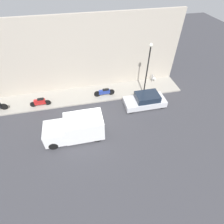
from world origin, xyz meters
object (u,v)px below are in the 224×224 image
(cafe_chair, at_px, (153,78))
(parked_car, at_px, (145,100))
(delivery_van, at_px, (75,128))
(motorcycle_blue, at_px, (104,92))
(streetlamp, at_px, (148,64))
(motorcycle_red, at_px, (40,102))

(cafe_chair, bearing_deg, parked_car, 148.22)
(delivery_van, relative_size, cafe_chair, 5.00)
(motorcycle_blue, distance_m, streetlamp, 5.05)
(motorcycle_blue, xyz_separation_m, streetlamp, (-0.55, -4.05, 2.96))
(motorcycle_red, bearing_deg, parked_car, -101.02)
(parked_car, height_order, cafe_chair, parked_car)
(streetlamp, distance_m, cafe_chair, 3.88)
(motorcycle_blue, bearing_deg, delivery_van, 145.65)
(parked_car, height_order, motorcycle_red, parked_car)
(parked_car, distance_m, motorcycle_red, 10.09)
(motorcycle_red, xyz_separation_m, cafe_chair, (1.61, -12.10, 0.07))
(motorcycle_red, bearing_deg, streetlamp, -91.65)
(motorcycle_red, relative_size, streetlamp, 0.36)
(cafe_chair, bearing_deg, motorcycle_red, 97.60)
(parked_car, xyz_separation_m, motorcycle_red, (1.93, 9.91, -0.04))
(parked_car, xyz_separation_m, motorcycle_blue, (2.18, 3.60, -0.05))
(parked_car, bearing_deg, cafe_chair, -31.78)
(cafe_chair, bearing_deg, motorcycle_blue, 103.20)
(motorcycle_blue, height_order, cafe_chair, cafe_chair)
(motorcycle_blue, xyz_separation_m, cafe_chair, (1.36, -5.80, 0.08))
(motorcycle_red, height_order, streetlamp, streetlamp)
(parked_car, relative_size, motorcycle_red, 2.07)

